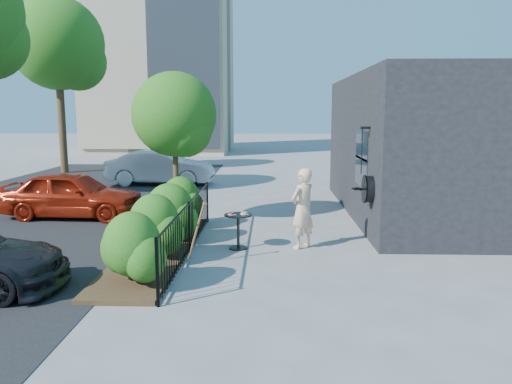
{
  "coord_description": "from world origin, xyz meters",
  "views": [
    {
      "loc": [
        0.23,
        -10.22,
        2.95
      ],
      "look_at": [
        -0.11,
        0.71,
        1.2
      ],
      "focal_mm": 35.0,
      "sensor_mm": 36.0,
      "label": 1
    }
  ],
  "objects_px": {
    "cafe_table": "(238,225)",
    "street_tree_far": "(58,49)",
    "woman": "(303,208)",
    "car_silver": "(161,168)",
    "car_red": "(72,194)",
    "shovel": "(195,237)",
    "patio_tree": "(177,120)"
  },
  "relations": [
    {
      "from": "street_tree_far",
      "to": "car_silver",
      "type": "relative_size",
      "value": 1.92
    },
    {
      "from": "patio_tree",
      "to": "car_silver",
      "type": "relative_size",
      "value": 0.91
    },
    {
      "from": "street_tree_far",
      "to": "shovel",
      "type": "height_order",
      "value": "street_tree_far"
    },
    {
      "from": "shovel",
      "to": "car_silver",
      "type": "xyz_separation_m",
      "value": [
        -3.07,
        10.87,
        0.15
      ]
    },
    {
      "from": "patio_tree",
      "to": "shovel",
      "type": "bearing_deg",
      "value": -74.7
    },
    {
      "from": "patio_tree",
      "to": "car_red",
      "type": "xyz_separation_m",
      "value": [
        -3.15,
        0.72,
        -2.1
      ]
    },
    {
      "from": "cafe_table",
      "to": "car_red",
      "type": "xyz_separation_m",
      "value": [
        -4.89,
        3.13,
        0.13
      ]
    },
    {
      "from": "car_silver",
      "to": "car_red",
      "type": "bearing_deg",
      "value": 171.86
    },
    {
      "from": "street_tree_far",
      "to": "woman",
      "type": "distance_m",
      "value": 18.03
    },
    {
      "from": "street_tree_far",
      "to": "woman",
      "type": "bearing_deg",
      "value": -51.21
    },
    {
      "from": "cafe_table",
      "to": "car_silver",
      "type": "relative_size",
      "value": 0.19
    },
    {
      "from": "shovel",
      "to": "car_red",
      "type": "relative_size",
      "value": 0.33
    },
    {
      "from": "patio_tree",
      "to": "woman",
      "type": "height_order",
      "value": "patio_tree"
    },
    {
      "from": "shovel",
      "to": "car_silver",
      "type": "relative_size",
      "value": 0.3
    },
    {
      "from": "patio_tree",
      "to": "street_tree_far",
      "type": "height_order",
      "value": "street_tree_far"
    },
    {
      "from": "street_tree_far",
      "to": "woman",
      "type": "height_order",
      "value": "street_tree_far"
    },
    {
      "from": "cafe_table",
      "to": "car_silver",
      "type": "xyz_separation_m",
      "value": [
        -3.84,
        9.69,
        0.18
      ]
    },
    {
      "from": "woman",
      "to": "car_silver",
      "type": "distance_m",
      "value": 10.91
    },
    {
      "from": "woman",
      "to": "car_silver",
      "type": "bearing_deg",
      "value": -105.96
    },
    {
      "from": "street_tree_far",
      "to": "shovel",
      "type": "distance_m",
      "value": 17.97
    },
    {
      "from": "patio_tree",
      "to": "cafe_table",
      "type": "distance_m",
      "value": 3.72
    },
    {
      "from": "street_tree_far",
      "to": "shovel",
      "type": "relative_size",
      "value": 6.51
    },
    {
      "from": "street_tree_far",
      "to": "shovel",
      "type": "xyz_separation_m",
      "value": [
        8.68,
        -14.79,
        -5.36
      ]
    },
    {
      "from": "street_tree_far",
      "to": "car_red",
      "type": "relative_size",
      "value": 2.13
    },
    {
      "from": "car_red",
      "to": "cafe_table",
      "type": "bearing_deg",
      "value": -119.54
    },
    {
      "from": "patio_tree",
      "to": "woman",
      "type": "relative_size",
      "value": 2.23
    },
    {
      "from": "cafe_table",
      "to": "street_tree_far",
      "type": "bearing_deg",
      "value": 124.76
    },
    {
      "from": "car_silver",
      "to": "shovel",
      "type": "bearing_deg",
      "value": -163.19
    },
    {
      "from": "cafe_table",
      "to": "car_silver",
      "type": "bearing_deg",
      "value": 111.6
    },
    {
      "from": "street_tree_far",
      "to": "cafe_table",
      "type": "bearing_deg",
      "value": -55.24
    },
    {
      "from": "street_tree_far",
      "to": "car_silver",
      "type": "bearing_deg",
      "value": -34.98
    },
    {
      "from": "street_tree_far",
      "to": "cafe_table",
      "type": "xyz_separation_m",
      "value": [
        9.45,
        -13.61,
        -5.39
      ]
    }
  ]
}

